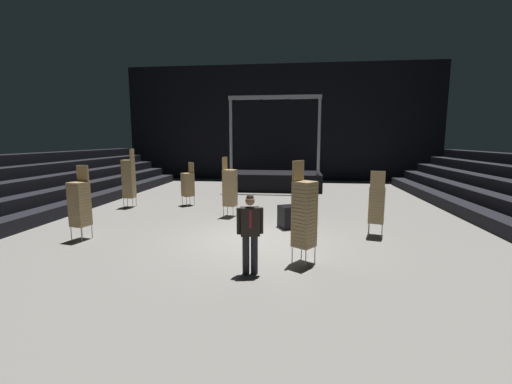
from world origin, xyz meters
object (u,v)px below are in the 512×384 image
Objects in this scene: chair_stack_front_left at (230,187)px; chair_stack_mid_centre at (377,203)px; stage_riser at (275,179)px; man_with_tie at (250,229)px; chair_stack_rear_left at (188,184)px; chair_stack_mid_right at (304,213)px; chair_stack_front_right at (80,203)px; chair_stack_mid_left at (129,178)px; equipment_road_case at (293,216)px.

chair_stack_front_left is 1.13× the size of chair_stack_mid_centre.
chair_stack_mid_centre is (3.62, -9.42, 0.40)m from stage_riser.
stage_riser is at bearing -178.86° from chair_stack_front_left.
stage_riser is 3.01× the size of man_with_tie.
chair_stack_mid_centre is at bearing -68.97° from stage_riser.
chair_stack_mid_right is at bearing 170.06° from chair_stack_rear_left.
chair_stack_front_right is at bearing -35.82° from chair_stack_front_left.
chair_stack_mid_left is at bearing -66.47° from chair_stack_front_right.
chair_stack_mid_centre reaches higher than man_with_tie.
chair_stack_front_left is at bearing -123.97° from chair_stack_front_right.
chair_stack_mid_left is 10.02m from chair_stack_mid_centre.
chair_stack_front_right is at bearing -160.57° from equipment_road_case.
chair_stack_rear_left is at bearing -108.23° from chair_stack_mid_right.
chair_stack_front_left is (-1.52, 5.47, 0.13)m from man_with_tie.
chair_stack_front_right is (-3.67, -3.49, -0.04)m from chair_stack_front_left.
chair_stack_rear_left reaches higher than equipment_road_case.
chair_stack_front_left is 5.28m from chair_stack_mid_centre.
chair_stack_mid_right is (6.33, -1.17, 0.13)m from chair_stack_front_right.
chair_stack_mid_left is at bearing 175.43° from chair_stack_mid_centre.
chair_stack_mid_left is at bearing -60.26° from man_with_tie.
man_with_tie is (0.29, -12.81, 0.40)m from stage_riser.
equipment_road_case is at bearing -172.03° from chair_stack_rear_left.
chair_stack_mid_left is 1.26× the size of chair_stack_mid_centre.
chair_stack_rear_left is at bearing 144.54° from equipment_road_case.
equipment_road_case is at bearing -82.41° from stage_riser.
stage_riser reaches higher than chair_stack_front_right.
chair_stack_front_left is at bearing -99.49° from stage_riser.
chair_stack_mid_right is at bearing -115.42° from chair_stack_mid_centre.
chair_stack_front_right is 6.44m from chair_stack_mid_right.
chair_stack_front_left is at bearing -109.78° from chair_stack_mid_left.
chair_stack_front_right is 2.37× the size of equipment_road_case.
stage_riser is at bearing 125.86° from chair_stack_mid_centre.
chair_stack_mid_left is (-0.92, 4.73, 0.17)m from chair_stack_front_right.
chair_stack_front_right is at bearing -65.34° from chair_stack_mid_right.
chair_stack_mid_right reaches higher than chair_stack_front_right.
chair_stack_rear_left is (-4.91, 6.61, -0.25)m from chair_stack_mid_right.
man_with_tie is 0.70× the size of chair_stack_mid_left.
chair_stack_mid_right reaches higher than chair_stack_front_left.
chair_stack_mid_right is at bearing -178.00° from chair_stack_front_right.
chair_stack_rear_left is at bearing -122.80° from stage_riser.
chair_stack_rear_left is at bearing -120.27° from chair_stack_front_left.
chair_stack_mid_left reaches higher than chair_stack_front_right.
equipment_road_case is (-0.28, 3.31, -0.83)m from chair_stack_mid_right.
man_with_tie is at bearing -142.29° from chair_stack_mid_left.
chair_stack_front_left reaches higher than equipment_road_case.
chair_stack_mid_centre is 1.05× the size of chair_stack_rear_left.
chair_stack_front_left is 1.04× the size of chair_stack_front_right.
chair_stack_front_left is 5.37m from chair_stack_mid_right.
stage_riser is 2.45× the size of chair_stack_front_right.
chair_stack_front_right is 6.46m from equipment_road_case.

